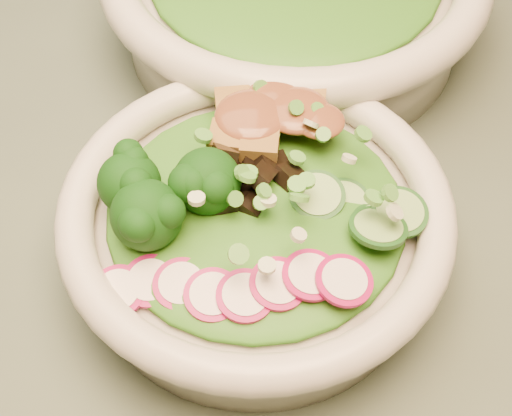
{
  "coord_description": "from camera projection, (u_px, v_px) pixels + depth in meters",
  "views": [
    {
      "loc": [
        -0.08,
        -0.24,
        1.14
      ],
      "look_at": [
        -0.09,
        0.02,
        0.8
      ],
      "focal_mm": 50.0,
      "sensor_mm": 36.0,
      "label": 1
    }
  ],
  "objects": [
    {
      "name": "dining_table",
      "position": [
        369.0,
        365.0,
        0.54
      ],
      "size": [
        1.2,
        0.8,
        0.75
      ],
      "color": "black",
      "rests_on": "ground"
    },
    {
      "name": "salad_bowl",
      "position": [
        256.0,
        226.0,
        0.44
      ],
      "size": [
        0.24,
        0.24,
        0.06
      ],
      "rotation": [
        0.0,
        0.0,
        0.12
      ],
      "color": "beige",
      "rests_on": "dining_table"
    },
    {
      "name": "radish_slices",
      "position": [
        246.0,
        289.0,
        0.39
      ],
      "size": [
        0.1,
        0.05,
        0.02
      ],
      "primitive_type": null,
      "rotation": [
        0.0,
        0.0,
        0.12
      ],
      "color": "#9E0C4D",
      "rests_on": "salad_bowl"
    },
    {
      "name": "tofu_cubes",
      "position": [
        271.0,
        129.0,
        0.45
      ],
      "size": [
        0.08,
        0.06,
        0.03
      ],
      "primitive_type": null,
      "rotation": [
        0.0,
        0.0,
        0.12
      ],
      "color": "olive",
      "rests_on": "salad_bowl"
    },
    {
      "name": "scallion_garnish",
      "position": [
        256.0,
        185.0,
        0.41
      ],
      "size": [
        0.17,
        0.17,
        0.02
      ],
      "primitive_type": null,
      "color": "#509B36",
      "rests_on": "salad_bowl"
    },
    {
      "name": "peanut_sauce",
      "position": [
        271.0,
        116.0,
        0.44
      ],
      "size": [
        0.06,
        0.05,
        0.01
      ],
      "primitive_type": "ellipsoid",
      "color": "brown",
      "rests_on": "tofu_cubes"
    },
    {
      "name": "lettuce_bed",
      "position": [
        256.0,
        207.0,
        0.42
      ],
      "size": [
        0.18,
        0.18,
        0.02
      ],
      "primitive_type": "ellipsoid",
      "color": "#2D6B16",
      "rests_on": "salad_bowl"
    },
    {
      "name": "broccoli_florets",
      "position": [
        163.0,
        185.0,
        0.42
      ],
      "size": [
        0.08,
        0.07,
        0.04
      ],
      "primitive_type": null,
      "rotation": [
        0.0,
        0.0,
        0.12
      ],
      "color": "black",
      "rests_on": "salad_bowl"
    },
    {
      "name": "cucumber_slices",
      "position": [
        354.0,
        209.0,
        0.41
      ],
      "size": [
        0.07,
        0.07,
        0.03
      ],
      "primitive_type": null,
      "rotation": [
        0.0,
        0.0,
        0.12
      ],
      "color": "#83BC68",
      "rests_on": "salad_bowl"
    },
    {
      "name": "mushroom_heap",
      "position": [
        259.0,
        181.0,
        0.42
      ],
      "size": [
        0.07,
        0.07,
        0.04
      ],
      "primitive_type": null,
      "rotation": [
        0.0,
        0.0,
        0.12
      ],
      "color": "black",
      "rests_on": "salad_bowl"
    }
  ]
}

